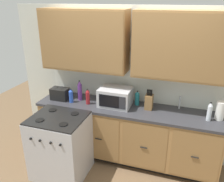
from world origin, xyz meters
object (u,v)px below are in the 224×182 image
(bottle_red, at_px, (88,97))
(bottle_clear, at_px, (210,112))
(paper_towel_roll, at_px, (220,111))
(bottle_blue, at_px, (71,96))
(bottle_teal, at_px, (137,98))
(microwave, at_px, (115,97))
(bottle_violet, at_px, (80,90))
(knife_block, at_px, (149,102))
(stove_range, at_px, (60,146))
(toaster, at_px, (60,94))

(bottle_red, bearing_deg, bottle_clear, 0.93)
(paper_towel_roll, height_order, bottle_red, paper_towel_roll)
(bottle_blue, relative_size, bottle_teal, 1.00)
(microwave, distance_m, bottle_violet, 0.61)
(bottle_violet, relative_size, bottle_teal, 1.44)
(knife_block, bearing_deg, stove_range, -148.76)
(toaster, distance_m, paper_towel_roll, 2.41)
(knife_block, bearing_deg, bottle_violet, -178.80)
(knife_block, bearing_deg, bottle_blue, -172.53)
(bottle_teal, bearing_deg, bottle_violet, -173.50)
(bottle_blue, distance_m, bottle_red, 0.28)
(bottle_red, distance_m, bottle_teal, 0.77)
(microwave, height_order, toaster, microwave)
(knife_block, height_order, bottle_teal, knife_block)
(bottle_blue, bearing_deg, bottle_teal, 13.34)
(stove_range, relative_size, bottle_teal, 4.13)
(bottle_violet, bearing_deg, bottle_teal, 6.50)
(bottle_teal, bearing_deg, stove_range, -140.67)
(microwave, relative_size, paper_towel_roll, 1.85)
(stove_range, distance_m, bottle_blue, 0.78)
(bottle_blue, bearing_deg, bottle_red, 6.08)
(paper_towel_roll, distance_m, bottle_teal, 1.17)
(toaster, relative_size, bottle_clear, 1.03)
(stove_range, xyz_separation_m, bottle_violet, (0.02, 0.67, 0.62))
(toaster, bearing_deg, bottle_teal, 8.78)
(bottle_clear, bearing_deg, bottle_red, -179.07)
(stove_range, bearing_deg, paper_towel_roll, 17.58)
(stove_range, height_order, paper_towel_roll, paper_towel_roll)
(bottle_red, bearing_deg, paper_towel_roll, 3.19)
(paper_towel_roll, bearing_deg, toaster, -177.93)
(knife_block, xyz_separation_m, bottle_clear, (0.83, -0.10, 0.02))
(toaster, xyz_separation_m, bottle_clear, (2.27, 0.01, 0.04))
(toaster, height_order, bottle_violet, bottle_violet)
(microwave, relative_size, bottle_violet, 1.45)
(microwave, height_order, bottle_teal, microwave)
(bottle_violet, bearing_deg, knife_block, 1.20)
(microwave, relative_size, knife_block, 1.55)
(bottle_teal, bearing_deg, knife_block, -22.51)
(stove_range, relative_size, microwave, 1.98)
(bottle_blue, distance_m, bottle_violet, 0.17)
(stove_range, relative_size, bottle_clear, 3.51)
(toaster, bearing_deg, bottle_clear, 0.24)
(bottle_violet, bearing_deg, bottle_red, -29.99)
(bottle_clear, relative_size, bottle_red, 1.09)
(microwave, xyz_separation_m, paper_towel_roll, (1.48, 0.03, -0.01))
(stove_range, distance_m, bottle_clear, 2.14)
(paper_towel_roll, bearing_deg, bottle_clear, -150.78)
(bottle_red, bearing_deg, toaster, 177.79)
(paper_towel_roll, distance_m, bottle_violet, 2.09)
(knife_block, distance_m, bottle_violet, 1.12)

